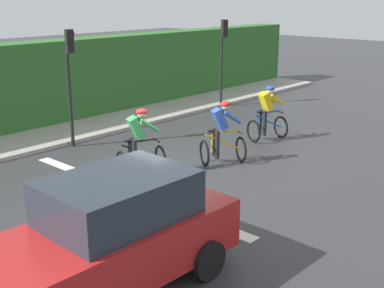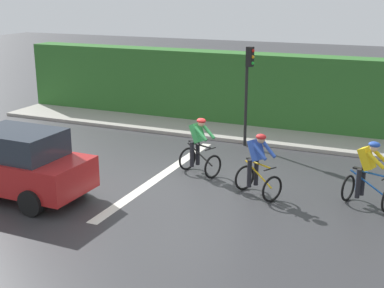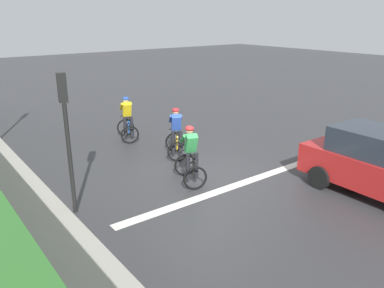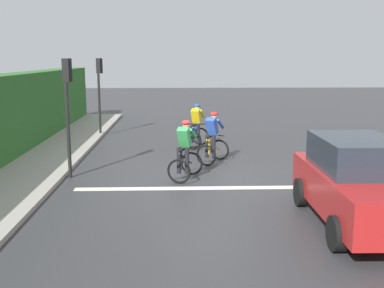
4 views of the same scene
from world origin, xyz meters
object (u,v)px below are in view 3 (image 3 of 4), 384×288
cyclist_second (176,134)px  car_red (382,165)px  cyclist_lead (127,120)px  cyclist_mid (190,157)px  traffic_light_near_crossing (66,123)px

cyclist_second → car_red: size_ratio=0.40×
cyclist_lead → cyclist_second: 2.68m
cyclist_mid → car_red: bearing=-46.8°
cyclist_second → car_red: bearing=-66.2°
cyclist_second → cyclist_mid: (-0.93, -2.02, 0.00)m
cyclist_lead → traffic_light_near_crossing: (-3.77, -4.28, 1.43)m
cyclist_lead → car_red: bearing=-70.7°
cyclist_lead → car_red: 8.80m
cyclist_lead → cyclist_second: (0.40, -2.65, 0.00)m
cyclist_lead → cyclist_mid: same height
cyclist_mid → traffic_light_near_crossing: (-3.25, 0.38, 1.43)m
cyclist_mid → traffic_light_near_crossing: size_ratio=0.50×
car_red → cyclist_lead: bearing=109.3°
cyclist_mid → cyclist_lead: bearing=83.6°
car_red → traffic_light_near_crossing: (-6.68, 4.03, 1.35)m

